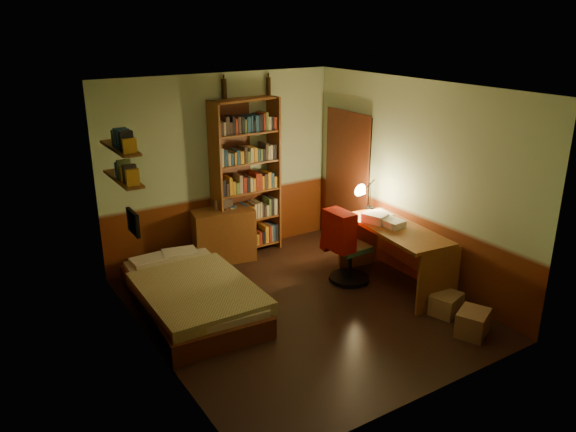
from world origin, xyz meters
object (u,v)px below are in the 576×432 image
dresser (223,235)px  office_chair (350,246)px  bookshelf (246,178)px  desk_lamp (371,187)px  cardboard_box_b (446,304)px  mini_stereo (222,202)px  desk (395,257)px  cardboard_box_a (473,323)px  bed (190,284)px

dresser → office_chair: 1.86m
bookshelf → desk_lamp: bookshelf is taller
dresser → cardboard_box_b: 3.19m
mini_stereo → cardboard_box_b: mini_stereo is taller
mini_stereo → desk: 2.53m
mini_stereo → cardboard_box_a: mini_stereo is taller
desk_lamp → bookshelf: bearing=154.3°
dresser → cardboard_box_a: (1.41, -3.27, -0.24)m
bed → office_chair: bearing=-7.8°
cardboard_box_a → cardboard_box_b: size_ratio=1.06×
office_chair → bookshelf: bearing=111.3°
dresser → desk_lamp: desk_lamp is taller
desk_lamp → dresser: bearing=164.6°
cardboard_box_b → desk: bearing=92.3°
bookshelf → desk: 2.39m
desk_lamp → cardboard_box_b: desk_lamp is taller
office_chair → cardboard_box_a: size_ratio=2.65×
desk_lamp → bed: bearing=-162.6°
office_chair → dresser: bearing=124.6°
desk → cardboard_box_a: 1.37m
office_chair → cardboard_box_b: (0.41, -1.30, -0.37)m
desk_lamp → office_chair: (-0.57, -0.32, -0.62)m
bed → desk_lamp: bearing=1.5°
cardboard_box_a → cardboard_box_b: 0.49m
dresser → mini_stereo: 0.47m
desk → office_chair: office_chair is taller
desk → cardboard_box_b: bearing=-82.0°
desk_lamp → cardboard_box_a: 2.33m
bookshelf → dresser: bearing=-175.9°
desk → desk_lamp: desk_lamp is taller
mini_stereo → desk: mini_stereo is taller
desk_lamp → cardboard_box_a: size_ratio=1.61×
bookshelf → mini_stereo: bearing=166.7°
desk → cardboard_box_b: desk is taller
dresser → bookshelf: size_ratio=0.38×
office_chair → cardboard_box_a: (0.31, -1.78, -0.36)m
dresser → office_chair: (1.10, -1.49, 0.12)m
bed → office_chair: (2.06, -0.42, 0.18)m
bed → office_chair: 2.11m
mini_stereo → bookshelf: (0.37, -0.04, 0.30)m
bed → cardboard_box_b: (2.48, -1.72, -0.19)m
bed → cardboard_box_b: bearing=-31.0°
bookshelf → desk: bearing=-69.6°
desk_lamp → cardboard_box_b: size_ratio=1.70×
dresser → desk: (1.48, -1.93, 0.03)m
cardboard_box_b → bed: bearing=145.2°
dresser → cardboard_box_a: size_ratio=2.28×
cardboard_box_a → dresser: bearing=113.3°
dresser → cardboard_box_b: size_ratio=2.42×
dresser → cardboard_box_b: (1.51, -2.79, -0.25)m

